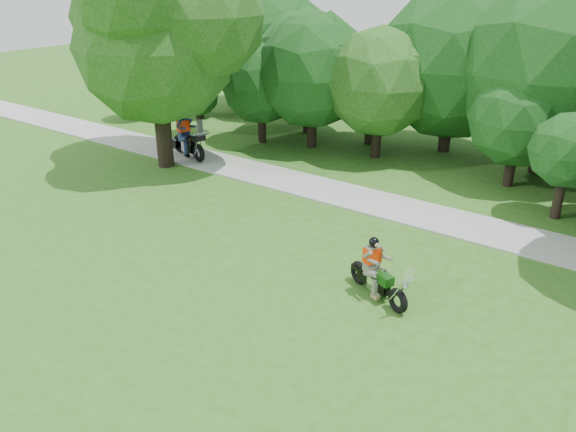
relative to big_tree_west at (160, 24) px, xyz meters
The scene contains 6 objects.
ground 13.82m from the big_tree_west, 33.03° to the right, with size 100.00×100.00×0.00m, color #315D1A.
walkway 12.05m from the big_tree_west, ahead, with size 60.00×2.20×0.06m, color gray.
tree_line 15.10m from the big_tree_west, 32.37° to the left, with size 39.96×11.46×7.83m.
big_tree_west is the anchor object (origin of this frame).
chopper_motorcycle 13.94m from the big_tree_west, 19.81° to the right, with size 2.16×1.25×1.61m.
touring_motorcycle 5.08m from the big_tree_west, 94.15° to the left, with size 2.55×1.26×1.97m.
Camera 1 is at (7.16, -9.01, 7.85)m, focal length 35.00 mm.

